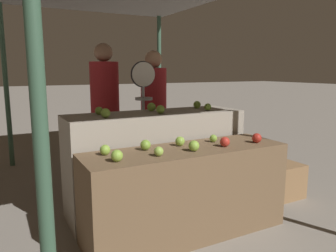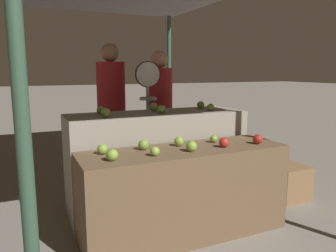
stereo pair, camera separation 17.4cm
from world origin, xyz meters
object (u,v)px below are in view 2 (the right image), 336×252
person_customer_left (111,102)px  wooden_crate_side (287,182)px  produce_scale (148,97)px  person_vendor_at_scale (160,105)px

person_customer_left → wooden_crate_side: (1.57, -1.54, -0.83)m
produce_scale → person_vendor_at_scale: bearing=49.6°
person_vendor_at_scale → wooden_crate_side: (1.00, -1.29, -0.78)m
person_customer_left → wooden_crate_side: bearing=156.3°
person_vendor_at_scale → person_customer_left: bearing=-12.6°
produce_scale → person_vendor_at_scale: 0.48m
person_customer_left → wooden_crate_side: person_customer_left is taller
person_vendor_at_scale → person_customer_left: (-0.57, 0.26, 0.05)m
person_vendor_at_scale → wooden_crate_side: 1.81m
produce_scale → person_customer_left: person_customer_left is taller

